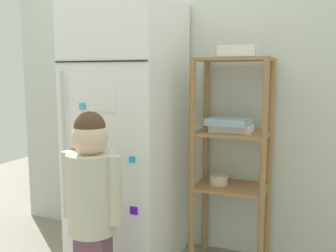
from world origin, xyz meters
The scene contains 5 objects.
kitchen_wall_back centered at (0.00, 0.38, 1.08)m, with size 2.63×0.03×2.16m, color silver.
refrigerator centered at (-0.17, 0.02, 0.83)m, with size 0.58×0.69×1.66m.
child_standing centered at (-0.09, -0.55, 0.62)m, with size 0.33×0.24×1.03m.
pantry_shelf_unit centered at (0.45, 0.18, 0.79)m, with size 0.46×0.33×1.30m.
fruit_bin centered at (0.48, 0.19, 1.33)m, with size 0.23×0.14×0.08m.
Camera 1 is at (0.93, -2.08, 1.20)m, focal length 40.20 mm.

